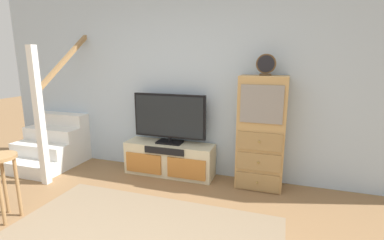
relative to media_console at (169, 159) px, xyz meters
name	(u,v)px	position (x,y,z in m)	size (l,w,h in m)	color
back_wall	(195,79)	(0.30, 0.27, 1.12)	(6.40, 0.12, 2.70)	#A8BCD1
media_console	(169,159)	(0.00, 0.00, 0.00)	(1.28, 0.38, 0.46)	beige
television	(169,117)	(0.00, 0.02, 0.60)	(1.05, 0.22, 0.70)	black
side_cabinet	(261,133)	(1.25, 0.01, 0.48)	(0.58, 0.38, 1.43)	tan
desk_clock	(266,65)	(1.27, 0.00, 1.33)	(0.23, 0.08, 0.26)	#4C3823
staircase	(60,138)	(-1.94, 0.01, 0.14)	(1.00, 1.36, 2.20)	white
bar_stool_near	(0,172)	(-1.16, -1.60, 0.29)	(0.34, 0.34, 0.69)	#A37A4C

